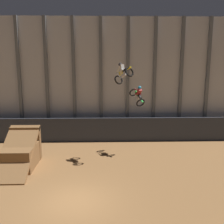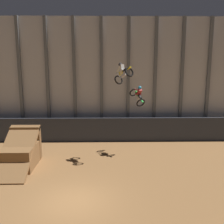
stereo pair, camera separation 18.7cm
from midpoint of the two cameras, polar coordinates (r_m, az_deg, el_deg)
The scene contains 6 objects.
ground_plane at distance 15.02m, azimuth -8.35°, elevation -18.71°, with size 60.00×60.00×0.00m, color olive.
arena_back_wall at distance 25.05m, azimuth -5.57°, elevation 7.10°, with size 32.00×0.40×11.43m.
lower_barrier at distance 24.47m, azimuth -5.58°, elevation -3.90°, with size 31.36×0.20×2.25m.
dirt_ramp at distance 20.16m, azimuth -19.40°, elevation -8.39°, with size 2.21×4.66×2.73m.
rider_bike_left_air at distance 19.38m, azimuth 2.14°, elevation 8.45°, with size 1.56×1.79×1.67m.
rider_bike_right_air at distance 21.00m, azimuth 5.35°, elevation 3.66°, with size 1.29×1.87×1.69m.
Camera 1 is at (1.60, -12.94, 7.44)m, focal length 42.00 mm.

